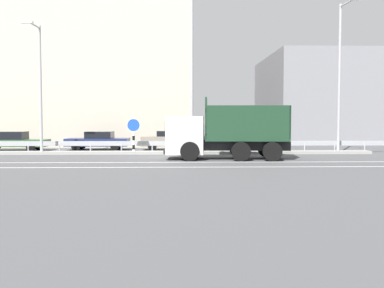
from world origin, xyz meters
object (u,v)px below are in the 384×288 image
dump_truck (212,137)px  parked_car_3 (171,140)px  street_lamp_3 (341,72)px  median_road_sign (134,135)px  street_lamp_2 (192,65)px  parked_car_2 (98,141)px  parked_car_1 (13,141)px  street_lamp_1 (39,83)px

dump_truck → parked_car_3: bearing=22.4°
dump_truck → street_lamp_3: (8.60, 3.76, 4.07)m
median_road_sign → street_lamp_2: bearing=1.1°
parked_car_2 → dump_truck: bearing=-133.2°
median_road_sign → parked_car_2: (-2.95, 3.78, -0.56)m
street_lamp_3 → parked_car_1: 23.06m
parked_car_2 → street_lamp_1: bearing=146.4°
median_road_sign → parked_car_1: bearing=159.9°
median_road_sign → parked_car_3: (2.35, 3.52, -0.52)m
street_lamp_2 → parked_car_3: street_lamp_2 is taller
parked_car_2 → parked_car_3: size_ratio=1.03×
parked_car_1 → parked_car_3: size_ratio=1.12×
street_lamp_3 → parked_car_2: (-16.35, 3.85, -4.64)m
parked_car_2 → parked_car_3: (5.30, -0.27, 0.04)m
parked_car_1 → street_lamp_2: bearing=76.5°
median_road_sign → street_lamp_1: 6.73m
dump_truck → parked_car_2: 10.88m
street_lamp_1 → street_lamp_2: street_lamp_2 is taller
parked_car_1 → parked_car_2: 6.01m
dump_truck → parked_car_3: 7.77m
median_road_sign → street_lamp_3: (13.40, -0.07, 4.08)m
parked_car_1 → parked_car_2: size_ratio=1.09×
parked_car_1 → parked_car_3: parked_car_3 is taller
street_lamp_2 → street_lamp_3: (9.62, -0.14, -0.39)m
street_lamp_3 → parked_car_3: size_ratio=2.20×
street_lamp_1 → parked_car_3: (8.20, 3.90, -3.82)m
street_lamp_1 → dump_truck: bearing=-17.9°
parked_car_1 → dump_truck: bearing=63.3°
dump_truck → parked_car_1: dump_truck is taller
parked_car_3 → dump_truck: bearing=16.7°
street_lamp_1 → parked_car_3: street_lamp_1 is taller
dump_truck → parked_car_3: size_ratio=1.60×
street_lamp_2 → parked_car_1: street_lamp_2 is taller
street_lamp_2 → parked_car_3: size_ratio=2.39×
dump_truck → street_lamp_2: bearing=18.6°
street_lamp_1 → street_lamp_3: (19.26, 0.31, 0.78)m
street_lamp_2 → street_lamp_3: bearing=-0.8°
dump_truck → parked_car_2: bearing=49.5°
street_lamp_2 → parked_car_3: bearing=112.6°
median_road_sign → parked_car_1: median_road_sign is taller
street_lamp_2 → parked_car_2: bearing=151.1°
dump_truck → street_lamp_2: (-1.02, 3.90, 4.46)m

